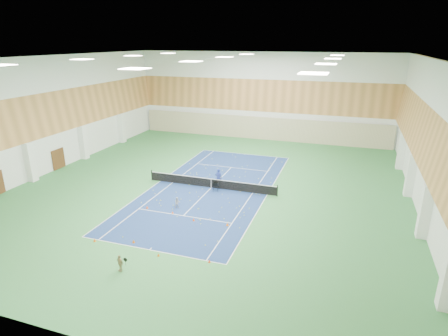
% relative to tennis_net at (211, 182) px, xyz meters
% --- Properties ---
extents(ground, '(40.00, 40.00, 0.00)m').
position_rel_tennis_net_xyz_m(ground, '(0.00, 0.00, -0.55)').
color(ground, '#31733A').
rests_on(ground, ground).
extents(room_shell, '(36.00, 40.00, 12.00)m').
position_rel_tennis_net_xyz_m(room_shell, '(0.00, 0.00, 5.45)').
color(room_shell, white).
rests_on(room_shell, ground).
extents(wood_cladding, '(36.00, 40.00, 8.00)m').
position_rel_tennis_net_xyz_m(wood_cladding, '(0.00, 0.00, 7.45)').
color(wood_cladding, '#C7874A').
rests_on(wood_cladding, room_shell).
extents(ceiling_light_grid, '(21.40, 25.40, 0.06)m').
position_rel_tennis_net_xyz_m(ceiling_light_grid, '(0.00, 0.00, 11.37)').
color(ceiling_light_grid, white).
rests_on(ceiling_light_grid, room_shell).
extents(court_surface, '(10.97, 23.77, 0.01)m').
position_rel_tennis_net_xyz_m(court_surface, '(0.00, 0.00, -0.55)').
color(court_surface, navy).
rests_on(court_surface, ground).
extents(tennis_balls_scatter, '(10.57, 22.77, 0.07)m').
position_rel_tennis_net_xyz_m(tennis_balls_scatter, '(0.00, 0.00, -0.50)').
color(tennis_balls_scatter, yellow).
rests_on(tennis_balls_scatter, ground).
extents(tennis_net, '(12.80, 0.10, 1.10)m').
position_rel_tennis_net_xyz_m(tennis_net, '(0.00, 0.00, 0.00)').
color(tennis_net, black).
rests_on(tennis_net, ground).
extents(back_curtain, '(35.40, 0.16, 3.20)m').
position_rel_tennis_net_xyz_m(back_curtain, '(0.00, 19.75, 1.05)').
color(back_curtain, '#C6B793').
rests_on(back_curtain, ground).
extents(door_left_b, '(0.08, 1.80, 2.20)m').
position_rel_tennis_net_xyz_m(door_left_b, '(-17.92, 0.00, 0.55)').
color(door_left_b, '#593319').
rests_on(door_left_b, ground).
extents(coach, '(0.71, 0.51, 1.81)m').
position_rel_tennis_net_xyz_m(coach, '(0.55, 0.60, 0.35)').
color(coach, navy).
rests_on(coach, ground).
extents(child_court, '(0.60, 0.58, 0.97)m').
position_rel_tennis_net_xyz_m(child_court, '(-1.09, -5.19, -0.07)').
color(child_court, '#9A9AA2').
rests_on(child_court, ground).
extents(child_apron, '(0.70, 0.49, 1.10)m').
position_rel_tennis_net_xyz_m(child_apron, '(-0.49, -14.59, 0.00)').
color(child_apron, '#9D845A').
rests_on(child_apron, ground).
extents(ball_cart, '(0.63, 0.63, 0.88)m').
position_rel_tennis_net_xyz_m(ball_cart, '(0.68, -0.64, -0.11)').
color(ball_cart, black).
rests_on(ball_cart, ground).
extents(cone_svc_a, '(0.23, 0.23, 0.25)m').
position_rel_tennis_net_xyz_m(cone_svc_a, '(-3.48, -6.10, -0.42)').
color(cone_svc_a, '#E3420B').
rests_on(cone_svc_a, ground).
extents(cone_svc_b, '(0.19, 0.19, 0.21)m').
position_rel_tennis_net_xyz_m(cone_svc_b, '(-1.01, -6.30, -0.44)').
color(cone_svc_b, '#F9500D').
rests_on(cone_svc_b, ground).
extents(cone_svc_c, '(0.20, 0.20, 0.22)m').
position_rel_tennis_net_xyz_m(cone_svc_c, '(1.13, -6.94, -0.44)').
color(cone_svc_c, '#FB4A0D').
rests_on(cone_svc_c, ground).
extents(cone_svc_d, '(0.23, 0.23, 0.25)m').
position_rel_tennis_net_xyz_m(cone_svc_d, '(3.90, -6.86, -0.42)').
color(cone_svc_d, orange).
rests_on(cone_svc_d, ground).
extents(cone_base_a, '(0.20, 0.20, 0.22)m').
position_rel_tennis_net_xyz_m(cone_base_a, '(-4.24, -12.12, -0.44)').
color(cone_base_a, orange).
rests_on(cone_base_a, ground).
extents(cone_base_b, '(0.21, 0.21, 0.24)m').
position_rel_tennis_net_xyz_m(cone_base_b, '(-1.53, -11.39, -0.43)').
color(cone_base_b, '#D7600B').
rests_on(cone_base_b, ground).
extents(cone_base_c, '(0.18, 0.18, 0.20)m').
position_rel_tennis_net_xyz_m(cone_base_c, '(0.93, -12.36, -0.45)').
color(cone_base_c, orange).
rests_on(cone_base_c, ground).
extents(cone_base_d, '(0.18, 0.18, 0.20)m').
position_rel_tennis_net_xyz_m(cone_base_d, '(4.37, -11.97, -0.45)').
color(cone_base_d, '#FF410D').
rests_on(cone_base_d, ground).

